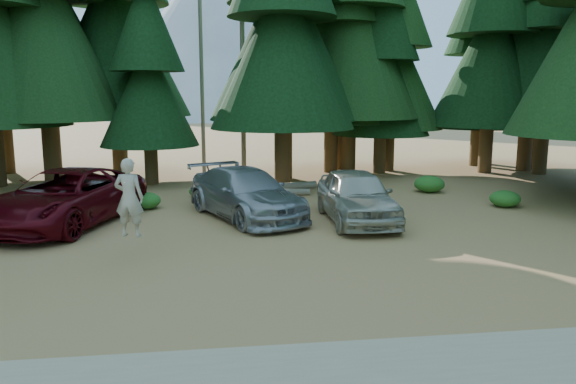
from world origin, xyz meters
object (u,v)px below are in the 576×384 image
Objects in this scene: log_left at (75,205)px; log_mid at (269,192)px; silver_minivan_right at (356,196)px; log_right at (263,188)px; red_pickup at (65,198)px; silver_minivan_center at (246,193)px; frisbee_player at (129,198)px.

log_mid is (7.14, 1.78, -0.01)m from log_left.
log_right is at bearing 113.67° from silver_minivan_right.
red_pickup is at bearing 175.99° from silver_minivan_right.
silver_minivan_right is at bearing -40.28° from silver_minivan_center.
frisbee_player reaches higher than silver_minivan_center.
frisbee_player is at bearing -149.37° from silver_minivan_center.
red_pickup reaches higher than log_left.
silver_minivan_center is 6.38m from log_left.
silver_minivan_center is 3.66m from silver_minivan_right.
log_mid is (-2.35, 4.95, -0.71)m from silver_minivan_right.
silver_minivan_center is at bearing 22.45° from red_pickup.
red_pickup reaches higher than silver_minivan_right.
silver_minivan_right is 2.51× the size of frisbee_player.
frisbee_player is at bearing -131.31° from log_right.
log_mid is at bearing -96.20° from log_right.
silver_minivan_center is 1.14× the size of log_right.
red_pickup is at bearing -143.30° from log_mid.
frisbee_player is 0.60× the size of log_mid.
frisbee_player reaches higher than log_mid.
red_pickup is at bearing -159.43° from log_right.
log_left is (-5.98, 2.12, -0.67)m from silver_minivan_center.
silver_minivan_center is (5.68, 0.36, -0.06)m from red_pickup.
log_right is at bearing 10.74° from log_left.
red_pickup reaches higher than log_mid.
log_right reaches higher than log_mid.
silver_minivan_right is (9.18, -0.70, -0.03)m from red_pickup.
frisbee_player is 0.48× the size of log_left.
log_mid is at bearing 50.74° from red_pickup.
red_pickup reaches higher than silver_minivan_center.
log_left is 1.24× the size of log_mid.
frisbee_player is at bearing -153.36° from silver_minivan_right.
log_mid is (6.84, 4.25, -0.74)m from red_pickup.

